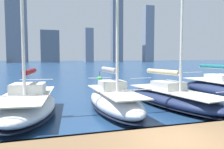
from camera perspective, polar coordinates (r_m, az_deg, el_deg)
dock_pier at (r=7.70m, az=15.85°, el=-16.09°), size 28.00×2.80×0.60m
city_skyline at (r=173.67m, az=-20.29°, el=10.21°), size 168.75×12.43×52.56m
sailboat_tan at (r=14.98m, az=15.56°, el=-5.69°), size 3.86×8.98×11.76m
sailboat_grey at (r=12.85m, az=0.53°, el=-6.68°), size 2.45×7.02×10.42m
sailboat_maroon at (r=12.86m, az=-21.28°, el=-7.22°), size 3.73×7.60×10.34m
channel_buoy at (r=30.39m, az=-3.24°, el=-1.08°), size 0.70×0.70×1.40m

